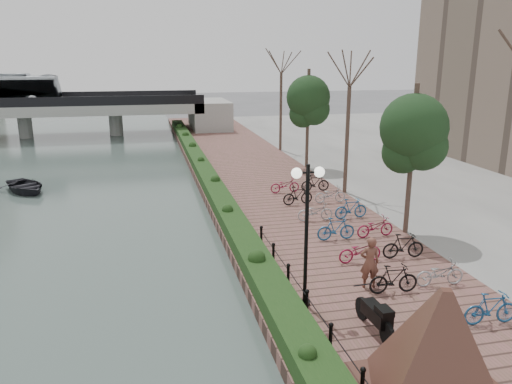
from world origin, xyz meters
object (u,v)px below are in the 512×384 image
object	(u,v)px
motorcycle	(374,313)
boat	(25,186)
lamppost	(307,205)
granite_monument	(441,349)
pedestrian	(370,262)

from	to	relation	value
motorcycle	boat	xyz separation A→B (m)	(-13.36, 20.40, -0.65)
lamppost	motorcycle	world-z (taller)	lamppost
granite_monument	pedestrian	xyz separation A→B (m)	(1.14, 5.88, -0.54)
boat	granite_monument	bearing A→B (deg)	-92.47
granite_monument	motorcycle	world-z (taller)	granite_monument
boat	motorcycle	bearing A→B (deg)	-88.64
granite_monument	motorcycle	xyz separation A→B (m)	(0.06, 3.22, -0.88)
granite_monument	boat	world-z (taller)	granite_monument
pedestrian	motorcycle	bearing A→B (deg)	79.18
boat	lamppost	bearing A→B (deg)	-88.93
pedestrian	boat	bearing A→B (deg)	-39.56
pedestrian	granite_monument	bearing A→B (deg)	90.30
motorcycle	pedestrian	size ratio (longest dim) A/B	1.01
lamppost	motorcycle	distance (m)	3.63
granite_monument	pedestrian	world-z (taller)	granite_monument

